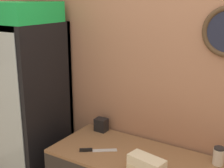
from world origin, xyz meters
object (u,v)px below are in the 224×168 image
object	(u,v)px
condiment_jar	(219,156)
beverage_cooler	(29,100)
chefs_knife	(93,150)
napkin_dispenser	(101,125)
sandwich_stack_middle	(147,162)

from	to	relation	value
condiment_jar	beverage_cooler	bearing A→B (deg)	-174.82
chefs_knife	condiment_jar	xyz separation A→B (m)	(0.91, 0.33, 0.06)
condiment_jar	napkin_dispenser	bearing A→B (deg)	178.22
sandwich_stack_middle	chefs_knife	distance (m)	0.54
sandwich_stack_middle	condiment_jar	world-z (taller)	sandwich_stack_middle
sandwich_stack_middle	chefs_knife	world-z (taller)	sandwich_stack_middle
chefs_knife	napkin_dispenser	distance (m)	0.40
sandwich_stack_middle	napkin_dispenser	distance (m)	0.82
beverage_cooler	napkin_dispenser	xyz separation A→B (m)	(0.72, 0.20, -0.17)
condiment_jar	napkin_dispenser	world-z (taller)	condiment_jar
beverage_cooler	condiment_jar	xyz separation A→B (m)	(1.79, 0.16, -0.16)
sandwich_stack_middle	beverage_cooler	bearing A→B (deg)	169.71
beverage_cooler	sandwich_stack_middle	xyz separation A→B (m)	(1.40, -0.25, -0.13)
chefs_knife	napkin_dispenser	world-z (taller)	napkin_dispenser
condiment_jar	sandwich_stack_middle	bearing A→B (deg)	-132.98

